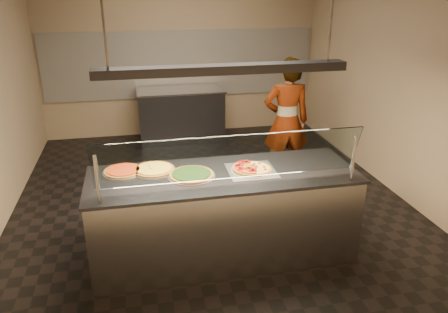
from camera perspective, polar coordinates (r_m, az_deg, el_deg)
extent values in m
cube|color=black|center=(5.77, -1.61, -5.99)|extent=(5.00, 6.00, 0.02)
cube|color=#9C8365|center=(8.17, -5.67, 13.34)|extent=(5.00, 0.02, 3.00)
cube|color=#9C8365|center=(2.50, 10.78, -6.49)|extent=(5.00, 0.02, 3.00)
cube|color=#9C8365|center=(6.19, 22.07, 9.24)|extent=(0.02, 6.00, 3.00)
cube|color=silver|center=(8.17, -5.59, 11.93)|extent=(4.90, 0.02, 1.20)
cube|color=#B7B7BC|center=(4.50, -0.09, -7.82)|extent=(2.60, 0.90, 0.90)
cube|color=#323237|center=(4.29, -0.09, -2.41)|extent=(2.64, 0.94, 0.03)
cylinder|color=#B7B7BC|center=(3.77, -16.22, -2.95)|extent=(0.03, 0.03, 0.44)
cylinder|color=#B7B7BC|center=(4.23, 16.52, -0.24)|extent=(0.03, 0.03, 0.44)
cube|color=white|center=(3.86, 0.95, -0.14)|extent=(2.40, 0.18, 0.47)
cube|color=silver|center=(4.35, 3.61, -1.84)|extent=(0.47, 0.47, 0.01)
cylinder|color=silver|center=(4.35, 3.62, -1.76)|extent=(0.41, 0.41, 0.01)
cylinder|color=#740508|center=(4.43, 3.10, -0.63)|extent=(0.06, 0.06, 0.01)
cylinder|color=#740508|center=(4.43, 2.75, -0.63)|extent=(0.06, 0.06, 0.01)
cylinder|color=#740508|center=(4.42, 2.20, -0.67)|extent=(0.06, 0.06, 0.01)
cylinder|color=#740508|center=(4.36, 2.19, -0.95)|extent=(0.06, 0.06, 0.01)
cylinder|color=#740508|center=(4.34, 1.77, -1.07)|extent=(0.06, 0.06, 0.01)
cylinder|color=#740508|center=(4.32, 1.81, -1.22)|extent=(0.06, 0.06, 0.01)
cylinder|color=#740508|center=(4.28, 2.18, -1.43)|extent=(0.06, 0.06, 0.01)
cylinder|color=#740508|center=(4.25, 2.17, -1.61)|extent=(0.06, 0.06, 0.01)
cylinder|color=#740508|center=(4.27, 3.08, -1.52)|extent=(0.06, 0.06, 0.01)
cylinder|color=#740508|center=(4.27, 3.46, -1.48)|extent=(0.06, 0.06, 0.01)
cylinder|color=#740508|center=(4.22, 3.54, -1.78)|extent=(0.06, 0.06, 0.01)
cylinder|color=#740508|center=(4.23, 3.92, -1.73)|extent=(0.06, 0.06, 0.01)
cube|color=#19590F|center=(4.39, 3.06, -0.79)|extent=(0.02, 0.02, 0.01)
cube|color=#19590F|center=(4.39, 2.65, -0.82)|extent=(0.02, 0.02, 0.01)
cube|color=#19590F|center=(4.36, 1.89, -0.95)|extent=(0.02, 0.02, 0.01)
cube|color=#19590F|center=(4.33, 2.39, -1.13)|extent=(0.02, 0.01, 0.01)
cube|color=#19590F|center=(4.29, 1.99, -1.36)|extent=(0.02, 0.02, 0.01)
cube|color=#19590F|center=(4.27, 2.76, -1.44)|extent=(0.02, 0.02, 0.01)
cube|color=#19590F|center=(4.23, 3.17, -1.70)|extent=(0.02, 0.02, 0.01)
cube|color=#19590F|center=(4.26, 3.48, -1.56)|extent=(0.02, 0.02, 0.01)
sphere|color=#513014|center=(4.31, 3.87, -1.56)|extent=(0.03, 0.03, 0.03)
sphere|color=#513014|center=(4.31, 4.00, -1.58)|extent=(0.03, 0.03, 0.03)
sphere|color=#513014|center=(4.32, 4.10, -1.54)|extent=(0.03, 0.03, 0.03)
sphere|color=#513014|center=(4.30, 5.39, -1.67)|extent=(0.03, 0.03, 0.03)
sphere|color=#513014|center=(4.33, 4.14, -1.44)|extent=(0.03, 0.03, 0.03)
sphere|color=#513014|center=(4.36, 5.25, -1.35)|extent=(0.03, 0.03, 0.03)
sphere|color=#513014|center=(4.36, 4.26, -1.30)|extent=(0.03, 0.03, 0.03)
sphere|color=#513014|center=(4.36, 4.04, -1.29)|extent=(0.03, 0.03, 0.03)
sphere|color=#513014|center=(4.44, 4.66, -0.86)|extent=(0.03, 0.03, 0.03)
sphere|color=#513014|center=(4.41, 3.94, -0.99)|extent=(0.03, 0.03, 0.03)
sphere|color=#513014|center=(4.38, 3.67, -1.19)|extent=(0.03, 0.03, 0.03)
cylinder|color=silver|center=(4.24, -4.28, -2.51)|extent=(0.46, 0.46, 0.01)
cylinder|color=brown|center=(4.23, -4.28, -2.35)|extent=(0.43, 0.43, 0.02)
cylinder|color=black|center=(4.23, -4.29, -2.17)|extent=(0.37, 0.37, 0.01)
cylinder|color=silver|center=(4.41, -9.13, -1.76)|extent=(0.43, 0.43, 0.01)
cylinder|color=brown|center=(4.40, -9.14, -1.63)|extent=(0.40, 0.40, 0.02)
cylinder|color=gold|center=(4.40, -9.15, -1.48)|extent=(0.35, 0.35, 0.01)
cylinder|color=silver|center=(4.43, -13.02, -1.93)|extent=(0.40, 0.40, 0.01)
cylinder|color=brown|center=(4.43, -13.04, -1.79)|extent=(0.37, 0.37, 0.02)
cylinder|color=maroon|center=(4.42, -13.05, -1.65)|extent=(0.32, 0.32, 0.01)
cube|color=#B7B7BC|center=(4.34, -8.24, -1.71)|extent=(0.14, 0.12, 0.00)
cylinder|color=tan|center=(4.43, -9.62, -1.27)|extent=(0.04, 0.14, 0.02)
cube|color=#323237|center=(7.94, -5.62, 5.33)|extent=(1.48, 0.70, 0.90)
cube|color=#B7B7BC|center=(7.82, -5.74, 8.60)|extent=(1.52, 0.74, 0.03)
imported|color=#312F38|center=(6.12, 8.14, 4.55)|extent=(0.68, 0.47, 1.78)
cube|color=#323237|center=(3.98, -0.10, 11.33)|extent=(2.30, 0.18, 0.08)
cylinder|color=#B7B7BC|center=(3.84, -15.67, 18.39)|extent=(0.02, 0.02, 1.01)
cylinder|color=#B7B7BC|center=(4.24, 14.00, 18.78)|extent=(0.02, 0.02, 1.01)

